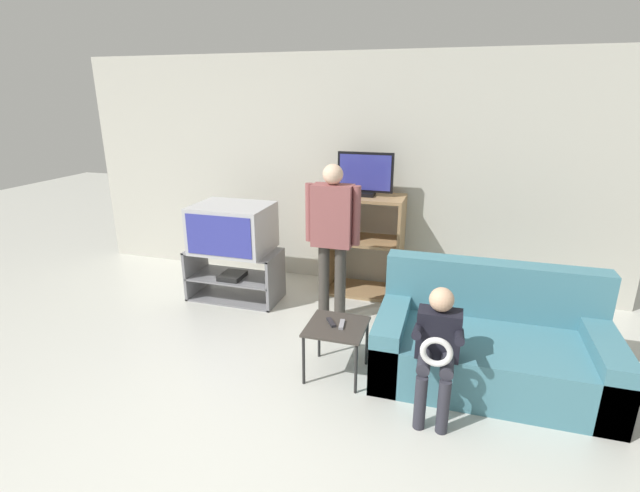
{
  "coord_description": "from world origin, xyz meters",
  "views": [
    {
      "loc": [
        1.34,
        -1.89,
        2.16
      ],
      "look_at": [
        0.23,
        1.79,
        0.9
      ],
      "focal_mm": 26.0,
      "sensor_mm": 36.0,
      "label": 1
    }
  ],
  "objects_px": {
    "television_main": "(233,228)",
    "couch": "(490,345)",
    "media_shelf": "(364,244)",
    "television_flat": "(365,175)",
    "remote_control_black": "(331,322)",
    "remote_control_white": "(342,324)",
    "person_standing_adult": "(332,229)",
    "snack_table": "(337,331)",
    "tv_stand": "(235,275)",
    "person_seated_child": "(438,343)"
  },
  "relations": [
    {
      "from": "television_main",
      "to": "remote_control_black",
      "type": "relative_size",
      "value": 5.55
    },
    {
      "from": "remote_control_black",
      "to": "remote_control_white",
      "type": "relative_size",
      "value": 1.0
    },
    {
      "from": "media_shelf",
      "to": "television_flat",
      "type": "bearing_deg",
      "value": 144.56
    },
    {
      "from": "media_shelf",
      "to": "snack_table",
      "type": "relative_size",
      "value": 2.42
    },
    {
      "from": "snack_table",
      "to": "person_standing_adult",
      "type": "relative_size",
      "value": 0.3
    },
    {
      "from": "media_shelf",
      "to": "couch",
      "type": "height_order",
      "value": "media_shelf"
    },
    {
      "from": "remote_control_white",
      "to": "person_seated_child",
      "type": "bearing_deg",
      "value": -26.66
    },
    {
      "from": "snack_table",
      "to": "couch",
      "type": "relative_size",
      "value": 0.26
    },
    {
      "from": "remote_control_black",
      "to": "person_standing_adult",
      "type": "bearing_deg",
      "value": 72.26
    },
    {
      "from": "snack_table",
      "to": "couch",
      "type": "bearing_deg",
      "value": 15.37
    },
    {
      "from": "remote_control_white",
      "to": "couch",
      "type": "height_order",
      "value": "couch"
    },
    {
      "from": "remote_control_black",
      "to": "tv_stand",
      "type": "bearing_deg",
      "value": 109.58
    },
    {
      "from": "television_flat",
      "to": "tv_stand",
      "type": "bearing_deg",
      "value": -155.34
    },
    {
      "from": "remote_control_white",
      "to": "couch",
      "type": "xyz_separation_m",
      "value": [
        1.13,
        0.31,
        -0.17
      ]
    },
    {
      "from": "television_flat",
      "to": "remote_control_white",
      "type": "bearing_deg",
      "value": -83.84
    },
    {
      "from": "remote_control_black",
      "to": "remote_control_white",
      "type": "bearing_deg",
      "value": -37.78
    },
    {
      "from": "tv_stand",
      "to": "snack_table",
      "type": "distance_m",
      "value": 1.82
    },
    {
      "from": "media_shelf",
      "to": "remote_control_black",
      "type": "height_order",
      "value": "media_shelf"
    },
    {
      "from": "snack_table",
      "to": "television_flat",
      "type": "bearing_deg",
      "value": 94.84
    },
    {
      "from": "television_flat",
      "to": "person_standing_adult",
      "type": "distance_m",
      "value": 0.89
    },
    {
      "from": "tv_stand",
      "to": "television_main",
      "type": "xyz_separation_m",
      "value": [
        0.0,
        0.02,
        0.53
      ]
    },
    {
      "from": "media_shelf",
      "to": "person_seated_child",
      "type": "relative_size",
      "value": 1.22
    },
    {
      "from": "remote_control_black",
      "to": "couch",
      "type": "height_order",
      "value": "couch"
    },
    {
      "from": "television_main",
      "to": "snack_table",
      "type": "xyz_separation_m",
      "value": [
        1.44,
        -1.12,
        -0.42
      ]
    },
    {
      "from": "media_shelf",
      "to": "television_flat",
      "type": "relative_size",
      "value": 1.86
    },
    {
      "from": "snack_table",
      "to": "remote_control_black",
      "type": "height_order",
      "value": "remote_control_black"
    },
    {
      "from": "media_shelf",
      "to": "couch",
      "type": "xyz_separation_m",
      "value": [
        1.3,
        -1.37,
        -0.29
      ]
    },
    {
      "from": "remote_control_white",
      "to": "person_seated_child",
      "type": "distance_m",
      "value": 0.79
    },
    {
      "from": "television_main",
      "to": "person_standing_adult",
      "type": "height_order",
      "value": "person_standing_adult"
    },
    {
      "from": "tv_stand",
      "to": "couch",
      "type": "xyz_separation_m",
      "value": [
        2.61,
        -0.78,
        0.0
      ]
    },
    {
      "from": "television_flat",
      "to": "person_seated_child",
      "type": "xyz_separation_m",
      "value": [
        0.92,
        -1.94,
        -0.8
      ]
    },
    {
      "from": "remote_control_white",
      "to": "person_seated_child",
      "type": "relative_size",
      "value": 0.16
    },
    {
      "from": "media_shelf",
      "to": "tv_stand",
      "type": "bearing_deg",
      "value": -155.99
    },
    {
      "from": "television_main",
      "to": "couch",
      "type": "relative_size",
      "value": 0.46
    },
    {
      "from": "tv_stand",
      "to": "person_standing_adult",
      "type": "height_order",
      "value": "person_standing_adult"
    },
    {
      "from": "snack_table",
      "to": "person_seated_child",
      "type": "relative_size",
      "value": 0.5
    },
    {
      "from": "tv_stand",
      "to": "television_flat",
      "type": "height_order",
      "value": "television_flat"
    },
    {
      "from": "couch",
      "to": "tv_stand",
      "type": "bearing_deg",
      "value": 163.38
    },
    {
      "from": "remote_control_black",
      "to": "person_standing_adult",
      "type": "relative_size",
      "value": 0.09
    },
    {
      "from": "media_shelf",
      "to": "person_standing_adult",
      "type": "xyz_separation_m",
      "value": [
        -0.16,
        -0.78,
        0.37
      ]
    },
    {
      "from": "television_flat",
      "to": "remote_control_white",
      "type": "xyz_separation_m",
      "value": [
        0.18,
        -1.69,
        -0.89
      ]
    },
    {
      "from": "snack_table",
      "to": "remote_control_black",
      "type": "relative_size",
      "value": 3.2
    },
    {
      "from": "snack_table",
      "to": "person_seated_child",
      "type": "xyz_separation_m",
      "value": [
        0.78,
        -0.24,
        0.16
      ]
    },
    {
      "from": "television_main",
      "to": "person_seated_child",
      "type": "distance_m",
      "value": 2.62
    },
    {
      "from": "remote_control_black",
      "to": "person_standing_adult",
      "type": "height_order",
      "value": "person_standing_adult"
    },
    {
      "from": "person_standing_adult",
      "to": "television_main",
      "type": "bearing_deg",
      "value": 169.73
    },
    {
      "from": "television_main",
      "to": "media_shelf",
      "type": "xyz_separation_m",
      "value": [
        1.32,
        0.57,
        -0.23
      ]
    },
    {
      "from": "remote_control_white",
      "to": "couch",
      "type": "distance_m",
      "value": 1.18
    },
    {
      "from": "television_flat",
      "to": "remote_control_black",
      "type": "xyz_separation_m",
      "value": [
        0.09,
        -1.68,
        -0.89
      ]
    },
    {
      "from": "remote_control_white",
      "to": "person_seated_child",
      "type": "xyz_separation_m",
      "value": [
        0.74,
        -0.25,
        0.1
      ]
    }
  ]
}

